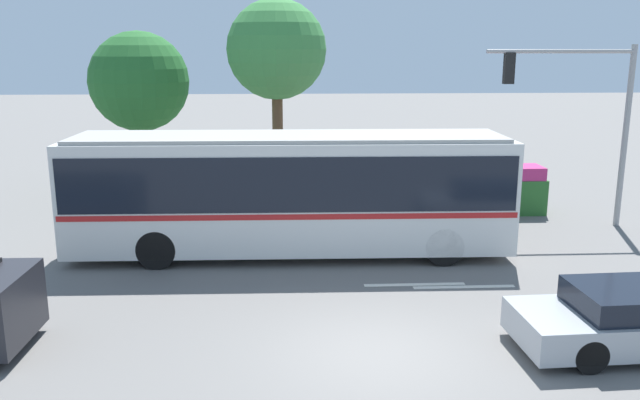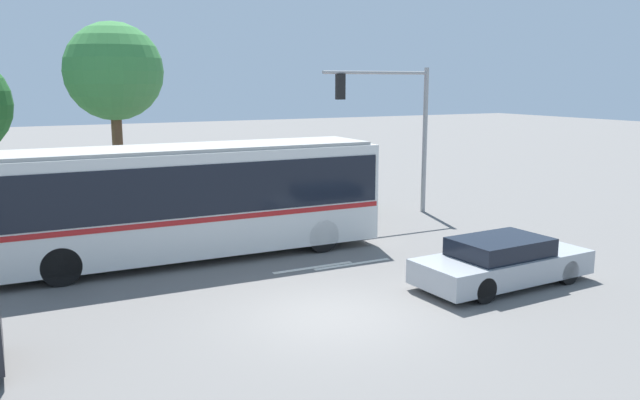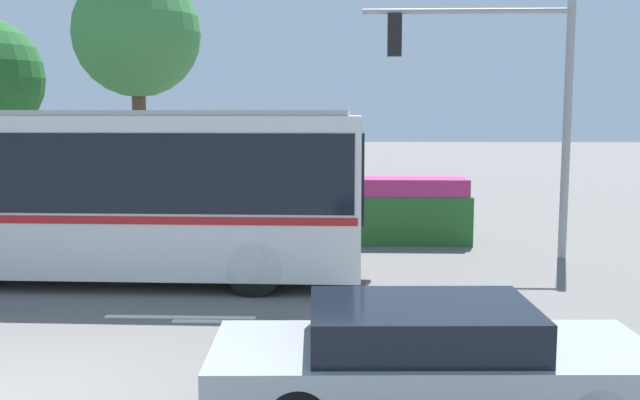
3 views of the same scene
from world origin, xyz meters
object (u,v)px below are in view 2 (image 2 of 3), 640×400
(street_tree_centre, at_px, (114,73))
(sedan_foreground, at_px, (502,262))
(city_bus, at_px, (181,196))
(traffic_light_pole, at_px, (399,117))

(street_tree_centre, bearing_deg, sedan_foreground, -62.43)
(city_bus, xyz_separation_m, traffic_light_pole, (9.09, 2.41, 1.90))
(sedan_foreground, distance_m, traffic_light_pole, 9.46)
(sedan_foreground, distance_m, street_tree_centre, 15.51)
(traffic_light_pole, bearing_deg, street_tree_centre, -25.68)
(traffic_light_pole, bearing_deg, city_bus, 14.85)
(city_bus, relative_size, sedan_foreground, 2.46)
(traffic_light_pole, distance_m, street_tree_centre, 10.65)
(city_bus, height_order, sedan_foreground, city_bus)
(traffic_light_pole, xyz_separation_m, street_tree_centre, (-9.49, 4.56, 1.63))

